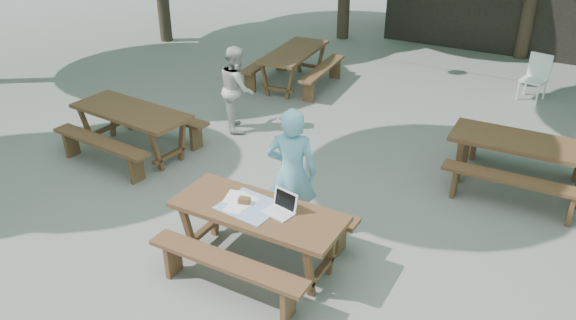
# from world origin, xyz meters

# --- Properties ---
(ground) EXTENTS (80.00, 80.00, 0.00)m
(ground) POSITION_xyz_m (0.00, 0.00, 0.00)
(ground) COLOR slate
(ground) RESTS_ON ground
(main_picnic_table) EXTENTS (2.00, 1.58, 0.75)m
(main_picnic_table) POSITION_xyz_m (-0.41, -0.82, 0.39)
(main_picnic_table) COLOR #4D2D1B
(main_picnic_table) RESTS_ON ground
(picnic_table_nw) EXTENTS (2.06, 1.74, 0.75)m
(picnic_table_nw) POSITION_xyz_m (-3.69, 0.65, 0.39)
(picnic_table_nw) COLOR #4D2D1B
(picnic_table_nw) RESTS_ON ground
(picnic_table_ne) EXTENTS (2.02, 1.62, 0.75)m
(picnic_table_ne) POSITION_xyz_m (1.95, 2.50, 0.39)
(picnic_table_ne) COLOR #4D2D1B
(picnic_table_ne) RESTS_ON ground
(picnic_table_far_w) EXTENTS (1.72, 2.06, 0.75)m
(picnic_table_far_w) POSITION_xyz_m (-2.92, 4.68, 0.39)
(picnic_table_far_w) COLOR #4D2D1B
(picnic_table_far_w) RESTS_ON ground
(woman) EXTENTS (0.73, 0.60, 1.71)m
(woman) POSITION_xyz_m (-0.38, -0.08, 0.86)
(woman) COLOR #7AC5E0
(woman) RESTS_ON ground
(second_person) EXTENTS (0.89, 0.91, 1.48)m
(second_person) POSITION_xyz_m (-2.75, 2.28, 0.74)
(second_person) COLOR beige
(second_person) RESTS_ON ground
(plastic_chair) EXTENTS (0.53, 0.53, 0.90)m
(plastic_chair) POSITION_xyz_m (1.62, 6.25, 0.26)
(plastic_chair) COLOR white
(plastic_chair) RESTS_ON ground
(laptop) EXTENTS (0.38, 0.32, 0.24)m
(laptop) POSITION_xyz_m (-0.15, -0.73, 0.81)
(laptop) COLOR white
(laptop) RESTS_ON main_picnic_table
(tabletop_clutter) EXTENTS (0.74, 0.62, 0.08)m
(tabletop_clutter) POSITION_xyz_m (-0.55, -0.81, 0.76)
(tabletop_clutter) COLOR #3466B4
(tabletop_clutter) RESTS_ON main_picnic_table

